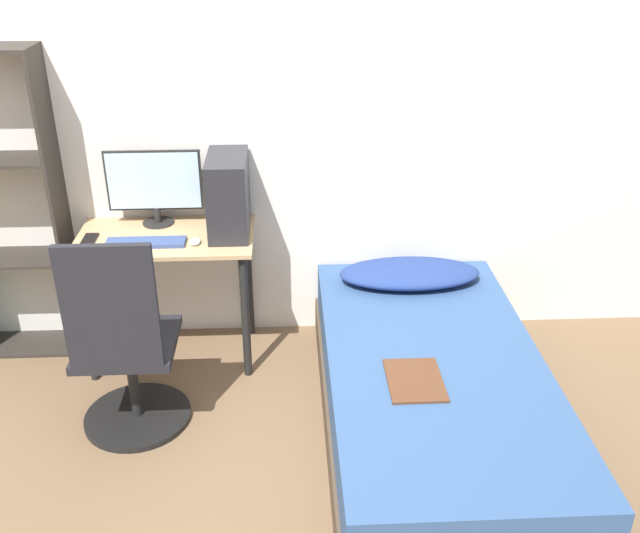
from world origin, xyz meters
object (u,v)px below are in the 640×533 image
Objects in this scene: bed at (432,395)px; keyboard at (146,243)px; pc_tower at (228,195)px; office_chair at (126,359)px; monitor at (154,184)px.

keyboard is at bearing 155.67° from bed.
pc_tower is (-0.96, 0.77, 0.73)m from bed.
office_chair is at bearing -123.90° from pc_tower.
bed is at bearing -3.69° from office_chair.
keyboard is 0.98× the size of pc_tower.
keyboard is at bearing -94.79° from monitor.
pc_tower is at bearing 56.10° from office_chair.
pc_tower reaches higher than bed.
monitor is at bearing 85.21° from keyboard.
monitor is at bearing 162.75° from pc_tower.
monitor and pc_tower have the same top height.
bed is (1.42, -0.09, -0.19)m from office_chair.
monitor is at bearing 146.57° from bed.
monitor reaches higher than office_chair.
office_chair is 2.07× the size of monitor.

